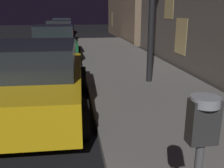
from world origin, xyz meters
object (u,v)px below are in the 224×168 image
(parking_meter, at_px, (201,144))
(car_green, at_px, (54,42))
(car_blue, at_px, (62,26))
(car_red, at_px, (60,31))
(car_yellow_cab, at_px, (34,79))

(parking_meter, bearing_deg, car_green, 98.77)
(car_green, distance_m, car_blue, 13.08)
(parking_meter, xyz_separation_m, car_green, (-1.60, 10.34, -0.49))
(parking_meter, height_order, car_green, parking_meter)
(parking_meter, bearing_deg, car_blue, 93.90)
(car_blue, bearing_deg, parking_meter, -86.10)
(car_green, distance_m, car_red, 6.37)
(car_red, distance_m, car_blue, 6.71)
(car_yellow_cab, bearing_deg, car_green, 90.00)
(car_yellow_cab, bearing_deg, car_red, 90.00)
(car_blue, bearing_deg, car_red, -90.00)
(car_yellow_cab, height_order, car_green, same)
(car_red, bearing_deg, parking_meter, -84.55)
(car_red, bearing_deg, car_green, -90.01)
(car_yellow_cab, distance_m, car_blue, 19.65)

